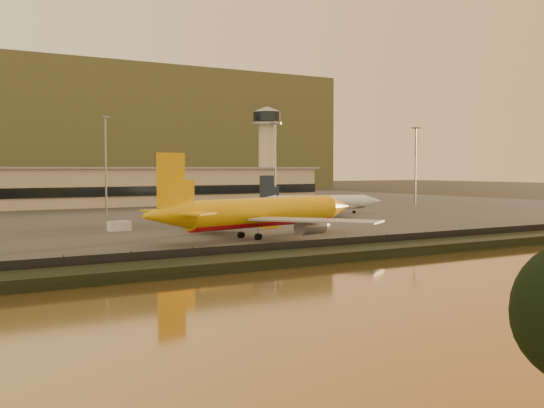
# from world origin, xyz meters

# --- Properties ---
(ground) EXTENTS (900.00, 900.00, 0.00)m
(ground) POSITION_xyz_m (0.00, 0.00, 0.00)
(ground) COLOR black
(ground) RESTS_ON ground
(embankment) EXTENTS (320.00, 7.00, 1.40)m
(embankment) POSITION_xyz_m (0.00, -17.00, 0.70)
(embankment) COLOR black
(embankment) RESTS_ON ground
(tarmac) EXTENTS (320.00, 220.00, 0.20)m
(tarmac) POSITION_xyz_m (0.00, 95.00, 0.10)
(tarmac) COLOR #2D2D2D
(tarmac) RESTS_ON ground
(perimeter_fence) EXTENTS (300.00, 0.05, 2.20)m
(perimeter_fence) POSITION_xyz_m (0.00, -13.00, 1.30)
(perimeter_fence) COLOR black
(perimeter_fence) RESTS_ON tarmac
(terminal_building) EXTENTS (202.00, 25.00, 12.60)m
(terminal_building) POSITION_xyz_m (-14.52, 125.55, 6.25)
(terminal_building) COLOR tan
(terminal_building) RESTS_ON tarmac
(control_tower) EXTENTS (11.20, 11.20, 35.50)m
(control_tower) POSITION_xyz_m (70.00, 131.00, 21.66)
(control_tower) COLOR tan
(control_tower) RESTS_ON tarmac
(apron_light_masts) EXTENTS (152.20, 12.20, 25.40)m
(apron_light_masts) POSITION_xyz_m (15.00, 75.00, 15.70)
(apron_light_masts) COLOR slate
(apron_light_masts) RESTS_ON tarmac
(dhl_cargo_jet) EXTENTS (48.41, 46.60, 14.56)m
(dhl_cargo_jet) POSITION_xyz_m (-5.15, 11.72, 4.55)
(dhl_cargo_jet) COLOR #DCA20B
(dhl_cargo_jet) RESTS_ON tarmac
(white_narrowbody_jet) EXTENTS (34.85, 33.06, 10.30)m
(white_narrowbody_jet) POSITION_xyz_m (40.42, 57.15, 3.27)
(white_narrowbody_jet) COLOR silver
(white_narrowbody_jet) RESTS_ON tarmac
(gse_vehicle_yellow) EXTENTS (4.03, 2.31, 1.71)m
(gse_vehicle_yellow) POSITION_xyz_m (6.16, 27.12, 1.06)
(gse_vehicle_yellow) COLOR #DCA20B
(gse_vehicle_yellow) RESTS_ON tarmac
(gse_vehicle_white) EXTENTS (4.49, 2.39, 1.94)m
(gse_vehicle_white) POSITION_xyz_m (-21.68, 37.39, 1.17)
(gse_vehicle_white) COLOR silver
(gse_vehicle_white) RESTS_ON tarmac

